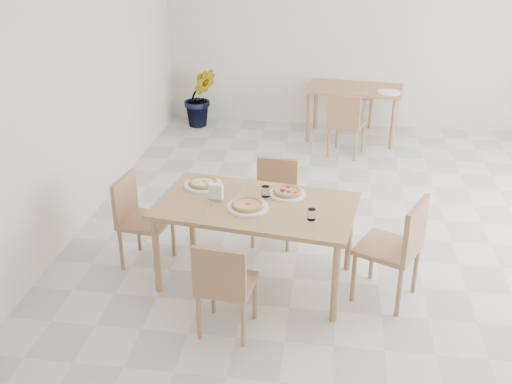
# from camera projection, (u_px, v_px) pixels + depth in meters

# --- Properties ---
(main_table) EXTENTS (1.76, 1.16, 0.75)m
(main_table) POSITION_uv_depth(u_px,v_px,m) (256.00, 212.00, 5.03)
(main_table) COLOR #A47C54
(main_table) RESTS_ON ground
(chair_south) EXTENTS (0.45, 0.45, 0.81)m
(chair_south) POSITION_uv_depth(u_px,v_px,m) (224.00, 283.00, 4.43)
(chair_south) COLOR #A07150
(chair_south) RESTS_ON ground
(chair_north) EXTENTS (0.43, 0.43, 0.81)m
(chair_north) POSITION_uv_depth(u_px,v_px,m) (275.00, 195.00, 5.82)
(chair_north) COLOR #A07150
(chair_north) RESTS_ON ground
(chair_west) EXTENTS (0.47, 0.47, 0.84)m
(chair_west) POSITION_uv_depth(u_px,v_px,m) (137.00, 214.00, 5.40)
(chair_west) COLOR #A07150
(chair_west) RESTS_ON ground
(chair_east) EXTENTS (0.61, 0.61, 0.93)m
(chair_east) POSITION_uv_depth(u_px,v_px,m) (399.00, 244.00, 4.82)
(chair_east) COLOR #A07150
(chair_east) RESTS_ON ground
(plate_margherita) EXTENTS (0.35, 0.35, 0.02)m
(plate_margherita) POSITION_uv_depth(u_px,v_px,m) (248.00, 207.00, 4.93)
(plate_margherita) COLOR white
(plate_margherita) RESTS_ON main_table
(plate_mushroom) EXTENTS (0.34, 0.34, 0.02)m
(plate_mushroom) POSITION_uv_depth(u_px,v_px,m) (203.00, 185.00, 5.33)
(plate_mushroom) COLOR white
(plate_mushroom) RESTS_ON main_table
(plate_pepperoni) EXTENTS (0.31, 0.31, 0.02)m
(plate_pepperoni) POSITION_uv_depth(u_px,v_px,m) (287.00, 194.00, 5.16)
(plate_pepperoni) COLOR white
(plate_pepperoni) RESTS_ON main_table
(pizza_margherita) EXTENTS (0.36, 0.36, 0.03)m
(pizza_margherita) POSITION_uv_depth(u_px,v_px,m) (248.00, 205.00, 4.92)
(pizza_margherita) COLOR tan
(pizza_margherita) RESTS_ON plate_margherita
(pizza_mushroom) EXTENTS (0.27, 0.27, 0.03)m
(pizza_mushroom) POSITION_uv_depth(u_px,v_px,m) (203.00, 183.00, 5.32)
(pizza_mushroom) COLOR tan
(pizza_mushroom) RESTS_ON plate_mushroom
(pizza_pepperoni) EXTENTS (0.26, 0.26, 0.03)m
(pizza_pepperoni) POSITION_uv_depth(u_px,v_px,m) (288.00, 191.00, 5.15)
(pizza_pepperoni) COLOR tan
(pizza_pepperoni) RESTS_ON plate_pepperoni
(tumbler_a) EXTENTS (0.07, 0.07, 0.09)m
(tumbler_a) POSITION_uv_depth(u_px,v_px,m) (312.00, 214.00, 4.73)
(tumbler_a) COLOR white
(tumbler_a) RESTS_ON main_table
(tumbler_b) EXTENTS (0.07, 0.07, 0.09)m
(tumbler_b) POSITION_uv_depth(u_px,v_px,m) (265.00, 191.00, 5.11)
(tumbler_b) COLOR white
(tumbler_b) RESTS_ON main_table
(napkin_holder) EXTENTS (0.13, 0.08, 0.14)m
(napkin_holder) POSITION_uv_depth(u_px,v_px,m) (216.00, 192.00, 5.05)
(napkin_holder) COLOR silver
(napkin_holder) RESTS_ON main_table
(fork_a) EXTENTS (0.06, 0.18, 0.01)m
(fork_a) POSITION_uv_depth(u_px,v_px,m) (208.00, 209.00, 4.91)
(fork_a) COLOR silver
(fork_a) RESTS_ON main_table
(fork_b) EXTENTS (0.02, 0.18, 0.01)m
(fork_b) POSITION_uv_depth(u_px,v_px,m) (239.00, 192.00, 5.20)
(fork_b) COLOR silver
(fork_b) RESTS_ON main_table
(second_table) EXTENTS (1.39, 0.90, 0.75)m
(second_table) POSITION_uv_depth(u_px,v_px,m) (354.00, 94.00, 8.38)
(second_table) COLOR #A07150
(second_table) RESTS_ON ground
(chair_back_s) EXTENTS (0.53, 0.53, 0.86)m
(chair_back_s) POSITION_uv_depth(u_px,v_px,m) (346.00, 120.00, 7.80)
(chair_back_s) COLOR #A07150
(chair_back_s) RESTS_ON ground
(chair_back_n) EXTENTS (0.48, 0.48, 0.90)m
(chair_back_n) POSITION_uv_depth(u_px,v_px,m) (360.00, 89.00, 9.12)
(chair_back_n) COLOR #A07150
(chair_back_n) RESTS_ON ground
(plate_empty) EXTENTS (0.31, 0.31, 0.02)m
(plate_empty) POSITION_uv_depth(u_px,v_px,m) (389.00, 92.00, 8.06)
(plate_empty) COLOR white
(plate_empty) RESTS_ON second_table
(potted_plant) EXTENTS (0.60, 0.55, 0.89)m
(potted_plant) POSITION_uv_depth(u_px,v_px,m) (200.00, 97.00, 8.96)
(potted_plant) COLOR #26661E
(potted_plant) RESTS_ON ground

